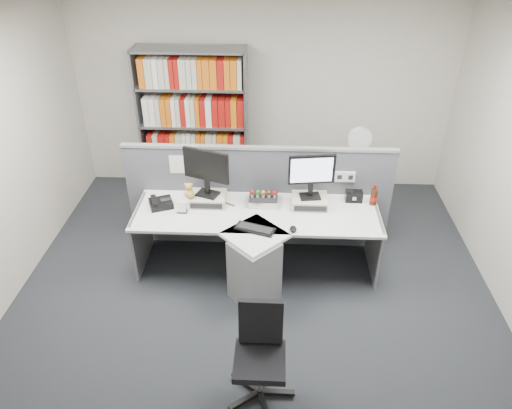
{
  "coord_description": "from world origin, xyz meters",
  "views": [
    {
      "loc": [
        0.19,
        -3.42,
        3.52
      ],
      "look_at": [
        0.0,
        0.65,
        0.92
      ],
      "focal_mm": 33.73,
      "sensor_mm": 36.0,
      "label": 1
    }
  ],
  "objects_px": {
    "desk_phone": "(160,203)",
    "speaker": "(354,196)",
    "desk": "(256,245)",
    "desk_calendar": "(182,208)",
    "monitor_right": "(312,173)",
    "mouse": "(293,229)",
    "desk_fan": "(359,141)",
    "desktop_pc": "(263,200)",
    "cola_bottle": "(374,197)",
    "shelving_unit": "(194,126)",
    "filing_cabinet": "(353,188)",
    "keyboard": "(255,229)",
    "monitor_left": "(206,169)",
    "office_chair": "(260,351)"
  },
  "relations": [
    {
      "from": "monitor_right",
      "to": "desk_fan",
      "type": "relative_size",
      "value": 0.99
    },
    {
      "from": "monitor_right",
      "to": "mouse",
      "type": "relative_size",
      "value": 4.53
    },
    {
      "from": "desk_phone",
      "to": "shelving_unit",
      "type": "xyz_separation_m",
      "value": [
        0.14,
        1.56,
        0.22
      ]
    },
    {
      "from": "monitor_right",
      "to": "desk_phone",
      "type": "height_order",
      "value": "monitor_right"
    },
    {
      "from": "desktop_pc",
      "to": "speaker",
      "type": "distance_m",
      "value": 0.99
    },
    {
      "from": "monitor_left",
      "to": "filing_cabinet",
      "type": "relative_size",
      "value": 0.75
    },
    {
      "from": "desk_phone",
      "to": "desk_calendar",
      "type": "height_order",
      "value": "desk_calendar"
    },
    {
      "from": "filing_cabinet",
      "to": "desk",
      "type": "bearing_deg",
      "value": -130.61
    },
    {
      "from": "keyboard",
      "to": "filing_cabinet",
      "type": "distance_m",
      "value": 1.96
    },
    {
      "from": "desk_calendar",
      "to": "desk_fan",
      "type": "distance_m",
      "value": 2.34
    },
    {
      "from": "keyboard",
      "to": "desk_phone",
      "type": "relative_size",
      "value": 1.41
    },
    {
      "from": "desk",
      "to": "cola_bottle",
      "type": "xyz_separation_m",
      "value": [
        1.25,
        0.43,
        0.36
      ]
    },
    {
      "from": "desk_phone",
      "to": "mouse",
      "type": "bearing_deg",
      "value": -15.34
    },
    {
      "from": "desk",
      "to": "desk_calendar",
      "type": "height_order",
      "value": "desk_calendar"
    },
    {
      "from": "desk_fan",
      "to": "office_chair",
      "type": "bearing_deg",
      "value": -111.42
    },
    {
      "from": "keyboard",
      "to": "mouse",
      "type": "xyz_separation_m",
      "value": [
        0.38,
        0.0,
        0.01
      ]
    },
    {
      "from": "monitor_left",
      "to": "desktop_pc",
      "type": "distance_m",
      "value": 0.71
    },
    {
      "from": "speaker",
      "to": "monitor_left",
      "type": "bearing_deg",
      "value": -176.14
    },
    {
      "from": "desktop_pc",
      "to": "desk_fan",
      "type": "relative_size",
      "value": 0.61
    },
    {
      "from": "mouse",
      "to": "cola_bottle",
      "type": "relative_size",
      "value": 0.44
    },
    {
      "from": "desk_phone",
      "to": "filing_cabinet",
      "type": "height_order",
      "value": "desk_phone"
    },
    {
      "from": "shelving_unit",
      "to": "monitor_right",
      "type": "bearing_deg",
      "value": -45.04
    },
    {
      "from": "mouse",
      "to": "filing_cabinet",
      "type": "xyz_separation_m",
      "value": [
        0.82,
        1.5,
        -0.39
      ]
    },
    {
      "from": "shelving_unit",
      "to": "desktop_pc",
      "type": "bearing_deg",
      "value": -56.23
    },
    {
      "from": "speaker",
      "to": "cola_bottle",
      "type": "bearing_deg",
      "value": -15.5
    },
    {
      "from": "desk_fan",
      "to": "cola_bottle",
      "type": "bearing_deg",
      "value": -87.0
    },
    {
      "from": "desktop_pc",
      "to": "cola_bottle",
      "type": "height_order",
      "value": "cola_bottle"
    },
    {
      "from": "monitor_right",
      "to": "desk_calendar",
      "type": "relative_size",
      "value": 3.97
    },
    {
      "from": "monitor_right",
      "to": "monitor_left",
      "type": "bearing_deg",
      "value": 179.99
    },
    {
      "from": "monitor_right",
      "to": "desk_fan",
      "type": "height_order",
      "value": "monitor_right"
    },
    {
      "from": "speaker",
      "to": "shelving_unit",
      "type": "xyz_separation_m",
      "value": [
        -1.95,
        1.36,
        0.19
      ]
    },
    {
      "from": "mouse",
      "to": "desk_phone",
      "type": "height_order",
      "value": "desk_phone"
    },
    {
      "from": "desk_fan",
      "to": "desktop_pc",
      "type": "bearing_deg",
      "value": -138.9
    },
    {
      "from": "monitor_right",
      "to": "desk_calendar",
      "type": "xyz_separation_m",
      "value": [
        -1.35,
        -0.2,
        -0.34
      ]
    },
    {
      "from": "desk_calendar",
      "to": "speaker",
      "type": "relative_size",
      "value": 0.68
    },
    {
      "from": "desk_phone",
      "to": "desktop_pc",
      "type": "bearing_deg",
      "value": 6.18
    },
    {
      "from": "cola_bottle",
      "to": "desk_fan",
      "type": "bearing_deg",
      "value": 93.0
    },
    {
      "from": "desk",
      "to": "mouse",
      "type": "bearing_deg",
      "value": -14.93
    },
    {
      "from": "desk_phone",
      "to": "speaker",
      "type": "height_order",
      "value": "speaker"
    },
    {
      "from": "keyboard",
      "to": "desk_phone",
      "type": "height_order",
      "value": "desk_phone"
    },
    {
      "from": "mouse",
      "to": "speaker",
      "type": "height_order",
      "value": "speaker"
    },
    {
      "from": "desk",
      "to": "monitor_right",
      "type": "bearing_deg",
      "value": 34.26
    },
    {
      "from": "shelving_unit",
      "to": "desk_fan",
      "type": "xyz_separation_m",
      "value": [
        2.1,
        -0.45,
        0.04
      ]
    },
    {
      "from": "monitor_right",
      "to": "keyboard",
      "type": "distance_m",
      "value": 0.84
    },
    {
      "from": "monitor_right",
      "to": "filing_cabinet",
      "type": "xyz_separation_m",
      "value": [
        0.64,
        1.02,
        -0.77
      ]
    },
    {
      "from": "desk_phone",
      "to": "cola_bottle",
      "type": "bearing_deg",
      "value": 3.65
    },
    {
      "from": "filing_cabinet",
      "to": "speaker",
      "type": "bearing_deg",
      "value": -99.45
    },
    {
      "from": "mouse",
      "to": "desk_calendar",
      "type": "bearing_deg",
      "value": 166.39
    },
    {
      "from": "speaker",
      "to": "filing_cabinet",
      "type": "distance_m",
      "value": 1.02
    },
    {
      "from": "monitor_right",
      "to": "filing_cabinet",
      "type": "bearing_deg",
      "value": 57.92
    }
  ]
}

